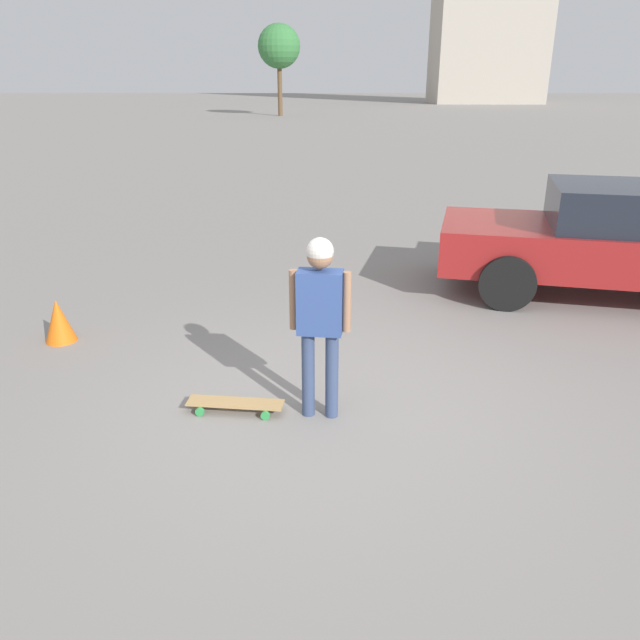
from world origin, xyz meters
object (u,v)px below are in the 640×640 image
car_parked_near (623,240)px  person (320,308)px  traffic_cone (59,321)px  skateboard (235,404)px

car_parked_near → person: bearing=52.1°
person → traffic_cone: bearing=158.0°
person → traffic_cone: 3.45m
person → traffic_cone: (2.95, -1.62, -0.76)m
person → skateboard: (0.76, -0.05, -0.93)m
skateboard → car_parked_near: size_ratio=0.18×
skateboard → car_parked_near: (-4.72, -3.21, 0.71)m
person → skateboard: person is taller
person → skateboard: bearing=-177.3°
skateboard → car_parked_near: car_parked_near is taller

